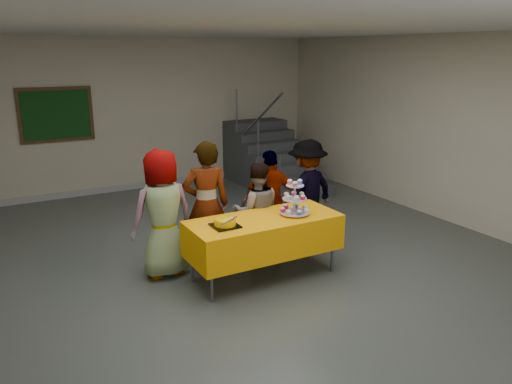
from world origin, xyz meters
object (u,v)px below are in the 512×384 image
schoolchild_e (307,191)px  staircase (268,160)px  schoolchild_d (271,201)px  schoolchild_a (163,214)px  bake_table (264,235)px  schoolchild_b (206,205)px  schoolchild_c (257,212)px  noticeboard (56,115)px  cupcake_stand (295,201)px  bear_cake (225,222)px

schoolchild_e → staircase: (1.25, 3.23, -0.27)m
schoolchild_d → schoolchild_a: bearing=14.1°
schoolchild_a → staircase: bearing=-141.2°
bake_table → schoolchild_e: size_ratio=1.24×
schoolchild_b → schoolchild_c: schoolchild_b is taller
bake_table → noticeboard: 5.21m
schoolchild_e → cupcake_stand: bearing=36.3°
schoolchild_b → staircase: (2.89, 3.34, -0.34)m
bake_table → schoolchild_c: bearing=69.4°
noticeboard → cupcake_stand: bearing=-67.8°
schoolchild_c → staircase: size_ratio=0.55×
schoolchild_c → noticeboard: (-1.81, 4.30, 0.94)m
cupcake_stand → schoolchild_a: (-1.45, 0.72, -0.13)m
bear_cake → schoolchild_b: (0.08, 0.71, -0.00)m
schoolchild_e → staircase: size_ratio=0.63×
schoolchild_d → noticeboard: (-2.13, 4.11, 0.88)m
schoolchild_b → noticeboard: noticeboard is taller
noticeboard → bear_cake: bearing=-77.8°
schoolchild_a → noticeboard: (-0.55, 4.18, 0.80)m
schoolchild_a → staircase: staircase is taller
cupcake_stand → schoolchild_a: size_ratio=0.28×
noticeboard → staircase: bearing=-11.7°
schoolchild_a → schoolchild_b: 0.58m
bake_table → schoolchild_a: (-1.05, 0.67, 0.25)m
schoolchild_c → bake_table: bearing=90.1°
cupcake_stand → schoolchild_c: size_ratio=0.33×
schoolchild_a → schoolchild_b: bearing=174.9°
schoolchild_e → schoolchild_a: bearing=-8.1°
cupcake_stand → noticeboard: noticeboard is taller
cupcake_stand → noticeboard: 5.34m
cupcake_stand → schoolchild_b: size_ratio=0.27×
schoolchild_d → schoolchild_e: size_ratio=0.94×
bake_table → schoolchild_b: schoolchild_b is taller
schoolchild_a → schoolchild_b: schoolchild_b is taller
schoolchild_a → schoolchild_d: (1.58, 0.06, -0.09)m
schoolchild_b → staircase: staircase is taller
schoolchild_a → staircase: size_ratio=0.67×
bake_table → noticeboard: bearing=108.3°
schoolchild_e → schoolchild_c: bearing=2.6°
schoolchild_a → schoolchild_b: size_ratio=0.97×
cupcake_stand → schoolchild_a: 1.63m
schoolchild_a → schoolchild_c: schoolchild_a is taller
schoolchild_d → noticeboard: 4.72m
bake_table → schoolchild_b: bearing=125.0°
schoolchild_a → schoolchild_b: (0.58, 0.00, 0.02)m
staircase → schoolchild_d: bearing=-120.0°
bake_table → bear_cake: bear_cake is taller
schoolchild_e → noticeboard: bearing=-66.8°
schoolchild_d → noticeboard: noticeboard is taller
schoolchild_d → schoolchild_e: bearing=-163.7°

